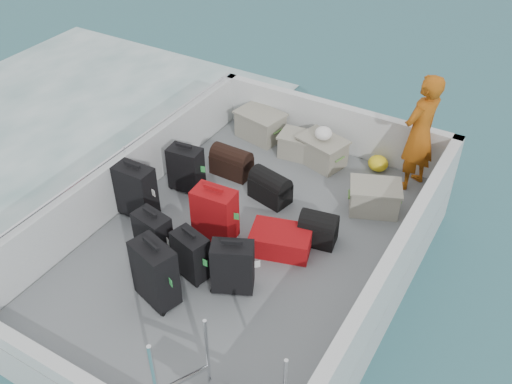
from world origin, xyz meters
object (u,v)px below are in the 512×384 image
(suitcase_5, at_px, (215,215))
(crate_0, at_px, (260,126))
(crate_1, at_px, (299,146))
(passenger, at_px, (420,133))
(suitcase_4, at_px, (154,237))
(suitcase_7, at_px, (233,268))
(crate_3, at_px, (374,199))
(suitcase_3, at_px, (155,274))
(suitcase_6, at_px, (191,256))
(suitcase_1, at_px, (136,192))
(crate_2, at_px, (322,152))
(suitcase_2, at_px, (186,169))
(suitcase_8, at_px, (281,240))

(suitcase_5, height_order, crate_0, suitcase_5)
(suitcase_5, distance_m, crate_1, 2.05)
(passenger, bearing_deg, suitcase_4, -14.02)
(suitcase_7, relative_size, crate_0, 0.96)
(crate_3, xyz_separation_m, passenger, (0.22, 0.77, 0.62))
(suitcase_3, height_order, suitcase_6, suitcase_3)
(suitcase_1, relative_size, crate_3, 1.19)
(suitcase_3, bearing_deg, suitcase_4, 147.25)
(crate_0, bearing_deg, suitcase_4, -84.63)
(suitcase_1, xyz_separation_m, suitcase_4, (0.66, -0.50, -0.05))
(suitcase_6, bearing_deg, crate_0, 120.64)
(suitcase_4, xyz_separation_m, crate_3, (1.83, 2.06, -0.13))
(crate_1, xyz_separation_m, passenger, (1.59, 0.15, 0.64))
(suitcase_5, height_order, crate_3, suitcase_5)
(suitcase_3, distance_m, crate_1, 3.17)
(crate_3, bearing_deg, suitcase_1, -147.95)
(suitcase_4, relative_size, passenger, 0.38)
(suitcase_4, xyz_separation_m, crate_1, (0.47, 2.68, -0.15))
(crate_3, distance_m, passenger, 1.02)
(suitcase_4, bearing_deg, suitcase_7, 12.44)
(suitcase_7, relative_size, crate_1, 1.17)
(suitcase_5, bearing_deg, crate_2, 74.48)
(suitcase_5, xyz_separation_m, suitcase_7, (0.62, -0.60, -0.03))
(suitcase_4, bearing_deg, suitcase_6, 8.51)
(suitcase_1, height_order, suitcase_6, suitcase_1)
(suitcase_2, height_order, crate_0, suitcase_2)
(suitcase_8, height_order, crate_1, crate_1)
(suitcase_7, distance_m, crate_1, 2.70)
(suitcase_2, distance_m, crate_3, 2.43)
(suitcase_5, bearing_deg, suitcase_3, -93.10)
(suitcase_4, xyz_separation_m, crate_2, (0.82, 2.68, -0.12))
(suitcase_2, bearing_deg, suitcase_7, -45.16)
(suitcase_1, relative_size, crate_1, 1.33)
(suitcase_8, xyz_separation_m, crate_1, (-0.70, 1.85, 0.02))
(crate_1, bearing_deg, crate_2, -0.53)
(suitcase_6, distance_m, suitcase_7, 0.50)
(suitcase_1, height_order, crate_2, suitcase_1)
(suitcase_6, bearing_deg, crate_2, 98.93)
(crate_0, distance_m, crate_3, 2.24)
(suitcase_8, height_order, crate_3, crate_3)
(suitcase_1, relative_size, suitcase_4, 1.15)
(suitcase_1, relative_size, crate_2, 1.15)
(crate_3, bearing_deg, passenger, 73.91)
(suitcase_4, distance_m, suitcase_5, 0.75)
(suitcase_1, relative_size, suitcase_6, 1.25)
(suitcase_4, height_order, suitcase_8, suitcase_4)
(suitcase_2, bearing_deg, suitcase_1, -111.68)
(suitcase_6, xyz_separation_m, crate_3, (1.31, 2.08, -0.10))
(suitcase_5, bearing_deg, suitcase_8, 10.49)
(suitcase_5, distance_m, suitcase_8, 0.82)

